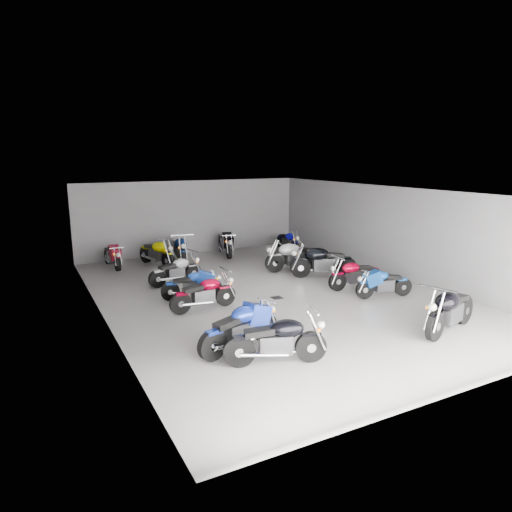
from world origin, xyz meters
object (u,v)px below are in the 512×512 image
object	(u,v)px
drain_grate	(277,298)
motorcycle_right_f	(294,256)
motorcycle_left_d	(204,293)
motorcycle_left_f	(176,271)
motorcycle_right_a	(450,310)
motorcycle_back_c	(180,249)
motorcycle_left_e	(193,285)
motorcycle_left_a	(277,340)
motorcycle_right_c	(383,283)
motorcycle_right_e	(323,262)
motorcycle_back_a	(112,256)
motorcycle_back_b	(157,253)
motorcycle_right_d	(355,274)
motorcycle_back_f	(288,241)
motorcycle_left_b	(241,328)
motorcycle_back_d	(225,243)

from	to	relation	value
drain_grate	motorcycle_right_f	world-z (taller)	motorcycle_right_f
motorcycle_left_d	motorcycle_left_f	world-z (taller)	motorcycle_left_d
motorcycle_left_d	motorcycle_right_a	size ratio (longest dim) A/B	0.86
motorcycle_back_c	motorcycle_left_e	bearing A→B (deg)	85.80
motorcycle_left_f	motorcycle_right_f	world-z (taller)	motorcycle_right_f
motorcycle_left_a	motorcycle_right_c	xyz separation A→B (m)	(5.20, 2.48, -0.08)
drain_grate	motorcycle_left_e	bearing A→B (deg)	155.23
motorcycle_left_a	motorcycle_right_e	xyz separation A→B (m)	(4.93, 5.27, 0.05)
drain_grate	motorcycle_back_a	world-z (taller)	motorcycle_back_a
motorcycle_right_a	motorcycle_back_b	distance (m)	11.05
motorcycle_right_d	motorcycle_back_a	xyz separation A→B (m)	(-6.48, 6.59, -0.00)
motorcycle_left_a	motorcycle_back_a	xyz separation A→B (m)	(-1.43, 10.20, -0.04)
motorcycle_left_d	motorcycle_back_f	distance (m)	8.58
motorcycle_left_d	motorcycle_right_f	size ratio (longest dim) A/B	0.86
motorcycle_left_b	motorcycle_back_f	world-z (taller)	motorcycle_left_b
drain_grate	motorcycle_right_e	size ratio (longest dim) A/B	0.14
motorcycle_left_a	motorcycle_left_e	distance (m)	4.98
motorcycle_left_a	motorcycle_left_d	distance (m)	3.93
motorcycle_left_d	motorcycle_back_b	bearing A→B (deg)	174.36
motorcycle_left_b	motorcycle_back_d	xyz separation A→B (m)	(3.71, 9.28, 0.01)
motorcycle_left_d	motorcycle_left_f	size ratio (longest dim) A/B	1.02
motorcycle_left_d	motorcycle_right_a	distance (m)	6.42
motorcycle_left_e	motorcycle_left_b	bearing A→B (deg)	9.64
motorcycle_back_c	drain_grate	bearing A→B (deg)	110.22
motorcycle_right_a	motorcycle_right_c	world-z (taller)	motorcycle_right_a
motorcycle_right_f	motorcycle_back_c	xyz separation A→B (m)	(-3.37, 3.31, -0.01)
motorcycle_right_d	motorcycle_back_c	bearing A→B (deg)	37.18
motorcycle_left_b	motorcycle_right_f	bearing A→B (deg)	124.47
motorcycle_right_f	motorcycle_back_c	size ratio (longest dim) A/B	1.01
motorcycle_right_d	motorcycle_left_b	bearing A→B (deg)	121.43
motorcycle_left_e	motorcycle_right_f	bearing A→B (deg)	123.06
motorcycle_back_c	motorcycle_back_d	size ratio (longest dim) A/B	1.04
motorcycle_right_e	motorcycle_back_c	world-z (taller)	motorcycle_right_e
motorcycle_back_b	motorcycle_back_c	bearing A→B (deg)	171.83
motorcycle_right_d	motorcycle_right_e	xyz separation A→B (m)	(-0.11, 1.65, 0.09)
motorcycle_right_c	motorcycle_back_f	bearing A→B (deg)	5.71
motorcycle_right_c	motorcycle_back_f	xyz separation A→B (m)	(1.04, 7.26, 0.03)
motorcycle_left_a	motorcycle_right_e	world-z (taller)	motorcycle_right_e
motorcycle_left_f	motorcycle_right_d	xyz separation A→B (m)	(5.01, -3.21, 0.01)
motorcycle_back_c	motorcycle_back_f	xyz separation A→B (m)	(5.07, -0.12, -0.08)
motorcycle_left_f	motorcycle_back_a	xyz separation A→B (m)	(-1.47, 3.37, 0.01)
motorcycle_left_d	motorcycle_right_d	xyz separation A→B (m)	(5.13, -0.31, 0.01)
motorcycle_left_a	motorcycle_back_b	distance (m)	9.69
motorcycle_back_b	motorcycle_back_f	size ratio (longest dim) A/B	1.09
motorcycle_left_f	motorcycle_left_e	bearing A→B (deg)	-13.74
motorcycle_back_f	motorcycle_left_f	bearing A→B (deg)	27.91
motorcycle_right_d	motorcycle_back_a	distance (m)	9.24
motorcycle_left_e	motorcycle_back_b	world-z (taller)	motorcycle_back_b
motorcycle_left_d	motorcycle_right_e	bearing A→B (deg)	101.85
motorcycle_right_d	motorcycle_back_b	size ratio (longest dim) A/B	0.93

